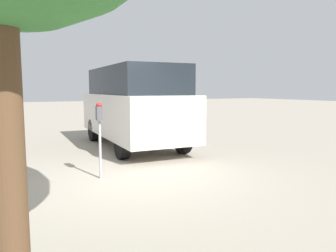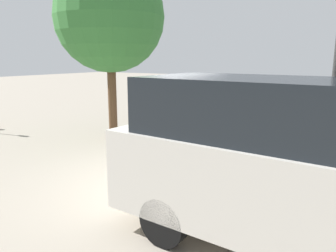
# 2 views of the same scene
# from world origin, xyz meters

# --- Properties ---
(ground_plane) EXTENTS (80.00, 80.00, 0.00)m
(ground_plane) POSITION_xyz_m (0.00, 0.00, 0.00)
(ground_plane) COLOR gray
(parking_meter_near) EXTENTS (0.21, 0.13, 1.46)m
(parking_meter_near) POSITION_xyz_m (0.37, 0.38, 1.08)
(parking_meter_near) COLOR #9E9EA3
(parking_meter_near) RESTS_ON ground
(lamp_post) EXTENTS (0.44, 0.44, 6.56)m
(lamp_post) POSITION_xyz_m (3.27, 2.16, 2.01)
(lamp_post) COLOR beige
(lamp_post) RESTS_ON ground
(parked_van) EXTENTS (5.21, 2.16, 2.33)m
(parked_van) POSITION_xyz_m (3.33, -1.51, 1.25)
(parked_van) COLOR beige
(parked_van) RESTS_ON ground
(street_tree) EXTENTS (3.36, 3.36, 5.48)m
(street_tree) POSITION_xyz_m (-3.06, 2.09, 3.79)
(street_tree) COLOR #513823
(street_tree) RESTS_ON ground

